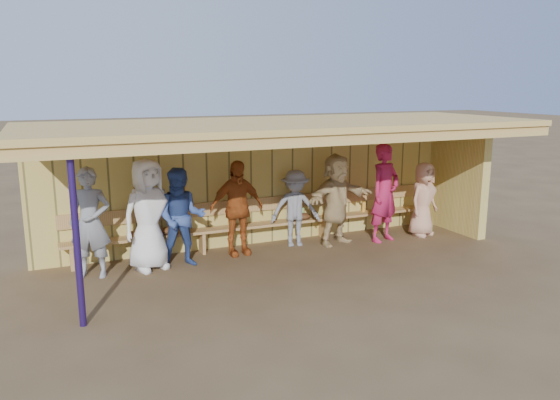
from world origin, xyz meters
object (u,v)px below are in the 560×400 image
(player_f, at_px, (336,199))
(player_h, at_px, (423,199))
(player_a, at_px, (90,223))
(player_b, at_px, (148,215))
(player_e, at_px, (295,208))
(bench, at_px, (265,218))
(player_g, at_px, (385,193))
(player_c, at_px, (181,218))
(player_d, at_px, (237,208))

(player_f, distance_m, player_h, 1.99)
(player_a, distance_m, player_b, 0.94)
(player_e, xyz_separation_m, bench, (-0.52, 0.31, -0.22))
(bench, bearing_deg, player_f, -21.25)
(player_g, bearing_deg, player_h, -14.83)
(player_b, bearing_deg, player_h, -20.43)
(player_b, height_order, player_c, player_b)
(player_a, relative_size, player_b, 0.95)
(player_c, xyz_separation_m, player_g, (4.11, -0.09, 0.12))
(player_d, distance_m, player_h, 4.01)
(player_b, bearing_deg, bench, -5.43)
(bench, bearing_deg, player_e, -30.21)
(player_d, bearing_deg, player_a, -179.34)
(player_e, distance_m, player_h, 2.79)
(player_d, xyz_separation_m, player_g, (3.02, -0.33, 0.10))
(player_h, xyz_separation_m, bench, (-3.29, 0.70, -0.25))
(player_c, xyz_separation_m, player_f, (3.12, 0.12, 0.04))
(player_a, relative_size, player_d, 1.03)
(player_d, relative_size, bench, 0.23)
(player_g, bearing_deg, player_d, 157.53)
(player_e, distance_m, player_f, 0.83)
(player_a, height_order, player_g, player_g)
(player_d, bearing_deg, player_f, -7.04)
(player_a, relative_size, player_f, 1.01)
(player_b, relative_size, player_g, 0.97)
(player_c, relative_size, player_d, 0.98)
(player_e, bearing_deg, player_f, -1.60)
(bench, bearing_deg, player_d, -151.01)
(player_b, bearing_deg, player_a, 161.46)
(player_e, relative_size, bench, 0.20)
(player_d, height_order, player_e, player_d)
(player_f, distance_m, player_g, 1.02)
(player_b, relative_size, bench, 0.25)
(player_f, xyz_separation_m, player_g, (0.99, -0.21, 0.08))
(player_a, height_order, player_f, player_a)
(bench, bearing_deg, player_c, -160.58)
(player_a, xyz_separation_m, player_g, (5.60, -0.13, 0.07))
(player_g, bearing_deg, player_b, 161.96)
(player_b, relative_size, player_h, 1.24)
(player_c, relative_size, bench, 0.23)
(player_a, distance_m, player_d, 2.59)
(player_c, distance_m, player_f, 3.12)
(player_f, relative_size, player_g, 0.92)
(player_b, xyz_separation_m, player_g, (4.66, -0.14, 0.03))
(player_c, bearing_deg, player_e, 25.93)
(player_b, xyz_separation_m, player_f, (3.67, 0.06, -0.05))
(player_a, relative_size, player_g, 0.93)
(player_e, xyz_separation_m, player_h, (2.77, -0.39, 0.02))
(player_a, xyz_separation_m, player_b, (0.94, 0.01, 0.04))
(player_a, bearing_deg, player_e, 26.44)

